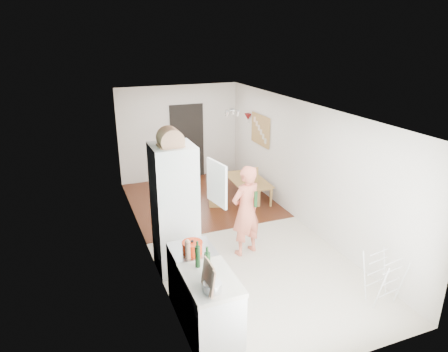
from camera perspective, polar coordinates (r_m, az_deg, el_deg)
room_shell at (r=7.46m, az=0.81°, el=0.23°), size 3.20×7.00×2.50m
floor at (r=7.97m, az=0.77°, el=-8.28°), size 3.20×7.00×0.01m
wood_floor_overlay at (r=9.53m, az=-3.44°, el=-3.35°), size 3.20×3.30×0.01m
sage_wall_panel at (r=5.00m, az=-7.37°, el=-2.69°), size 0.02×3.00×1.30m
tile_splashback at (r=4.85m, az=-5.27°, el=-12.69°), size 0.02×1.90×0.50m
doorway_recess at (r=10.74m, az=-5.27°, el=4.90°), size 0.90×0.04×2.00m
base_cabinet at (r=5.34m, az=-1.92°, el=-18.66°), size 0.60×0.90×0.86m
worktop at (r=5.07m, az=-1.98°, el=-14.58°), size 0.62×0.92×0.06m
range_cooker at (r=5.91m, az=-4.45°, el=-14.32°), size 0.60×0.60×0.88m
cooker_top at (r=5.66m, az=-4.57°, el=-10.47°), size 0.60×0.60×0.04m
fridge_housing at (r=6.47m, az=-7.04°, el=-4.78°), size 0.66×0.66×2.15m
fridge_door at (r=6.19m, az=-1.04°, el=-1.03°), size 0.14×0.56×0.70m
fridge_interior at (r=6.36m, az=-4.52°, el=-0.48°), size 0.02×0.52×0.66m
pinboard at (r=9.67m, az=5.26°, el=6.58°), size 0.03×0.90×0.70m
pinboard_frame at (r=9.66m, az=5.18°, el=6.57°), size 0.00×0.94×0.74m
wall_sconce at (r=10.18m, az=3.44°, el=8.45°), size 0.18×0.18×0.16m
person at (r=6.92m, az=3.16°, el=-3.87°), size 0.81×0.64×1.95m
dining_table at (r=9.52m, az=3.51°, el=-2.06°), size 0.71×1.22×0.42m
dining_chair at (r=9.11m, az=3.93°, el=-1.65°), size 0.44×0.44×0.85m
stool at (r=9.13m, az=-1.10°, el=-2.91°), size 0.43×0.43×0.44m
grey_drape at (r=8.98m, az=-0.92°, el=-1.17°), size 0.53×0.53×0.18m
drying_rack at (r=6.41m, az=21.75°, el=-13.48°), size 0.44×0.41×0.77m
bread_bin at (r=6.01m, az=-7.69°, el=5.19°), size 0.43×0.42×0.20m
red_casserole at (r=5.51m, az=-4.55°, el=-10.15°), size 0.30×0.30×0.17m
steel_pan at (r=4.80m, az=-1.67°, el=-15.56°), size 0.25×0.25×0.11m
held_bottle at (r=6.77m, az=4.55°, el=-3.32°), size 0.06×0.06×0.27m
bottle_a at (r=4.98m, az=-2.38°, el=-12.57°), size 0.08×0.08×0.33m
bottle_b at (r=5.18m, az=-3.79°, el=-11.42°), size 0.08×0.08×0.29m
bottle_c at (r=4.96m, az=-2.32°, el=-13.55°), size 0.09×0.09×0.20m
pepper_mill_front at (r=5.39m, az=-5.11°, el=-10.66°), size 0.07×0.07×0.21m
pepper_mill_back at (r=5.39m, az=-5.25°, el=-10.63°), size 0.07×0.07×0.22m
chopping_boards at (r=4.72m, az=-2.23°, el=-14.27°), size 0.11×0.27×0.37m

